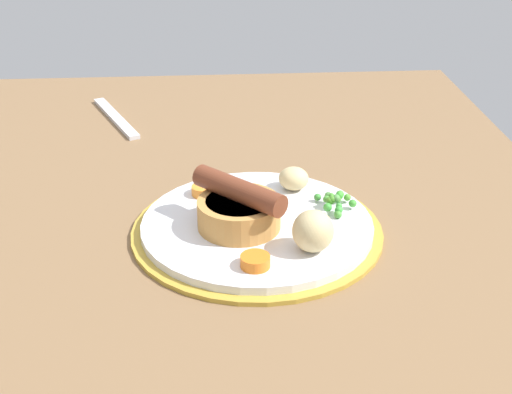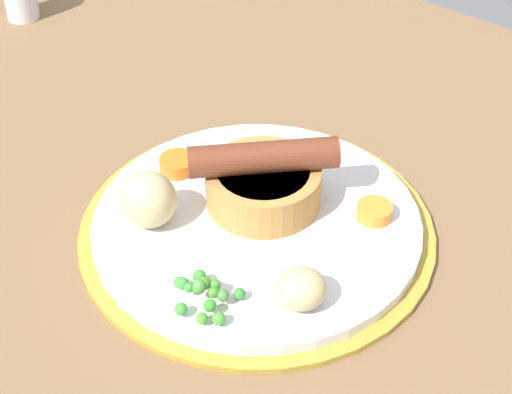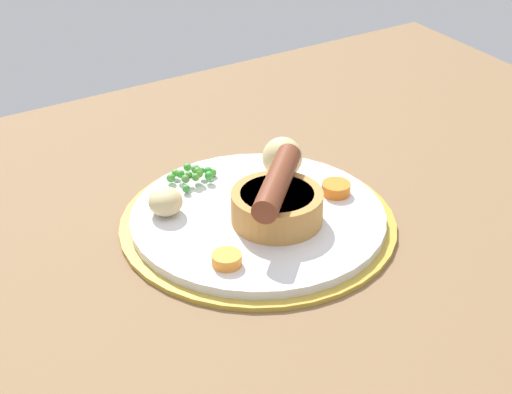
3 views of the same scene
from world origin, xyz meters
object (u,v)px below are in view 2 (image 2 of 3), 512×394
Objects in this scene: potato_chunk_0 at (301,289)px; carrot_slice_0 at (374,212)px; potato_chunk_1 at (149,200)px; sausage_pudding at (267,177)px; pea_pile at (204,292)px; carrot_slice_3 at (177,164)px; dinner_plate at (257,228)px.

carrot_slice_0 is (0.79, -10.72, -0.80)cm from potato_chunk_0.
potato_chunk_0 is at bearing -178.66° from potato_chunk_1.
sausage_pudding is at bearing 23.41° from carrot_slice_0.
pea_pile is 15.06cm from carrot_slice_3.
carrot_slice_3 is at bearing -5.17° from dinner_plate.
pea_pile is 1.22× the size of potato_chunk_1.
dinner_plate is 5.14× the size of pea_pile.
sausage_pudding is at bearing -124.65° from potato_chunk_1.
carrot_slice_3 is at bearing -18.90° from potato_chunk_0.
potato_chunk_1 is (5.29, 7.65, -0.01)cm from sausage_pudding.
sausage_pudding reaches higher than pea_pile.
carrot_slice_0 is at bearing -21.78° from sausage_pudding.
potato_chunk_0 is at bearing -85.53° from sausage_pudding.
potato_chunk_0 reaches higher than carrot_slice_0.
potato_chunk_0 is 1.21× the size of carrot_slice_3.
sausage_pudding is at bearing -40.34° from potato_chunk_0.
carrot_slice_0 is (-4.39, -14.81, -0.44)cm from pea_pile.
carrot_slice_3 is at bearing -65.76° from potato_chunk_1.
carrot_slice_0 is at bearing -85.80° from potato_chunk_0.
dinner_plate is 9.07cm from carrot_slice_3.
carrot_slice_0 is at bearing -106.51° from pea_pile.
sausage_pudding is 1.83× the size of pea_pile.
sausage_pudding is 3.57× the size of carrot_slice_0.
potato_chunk_1 is 1.48× the size of carrot_slice_3.
pea_pile is 6.60cm from potato_chunk_0.
dinner_plate is 9.50cm from pea_pile.
sausage_pudding is 8.32cm from carrot_slice_3.
carrot_slice_0 is at bearing -162.38° from carrot_slice_3.
sausage_pudding is 2.23× the size of potato_chunk_1.
carrot_slice_3 reaches higher than dinner_plate.
sausage_pudding is (0.92, -2.44, 3.05)cm from dinner_plate.
dinner_plate is 4.01cm from sausage_pudding.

